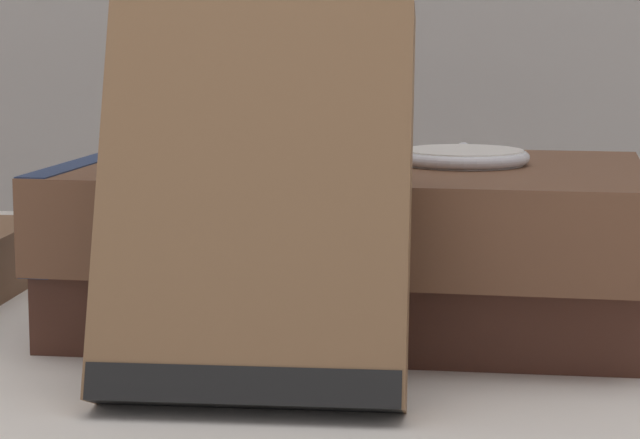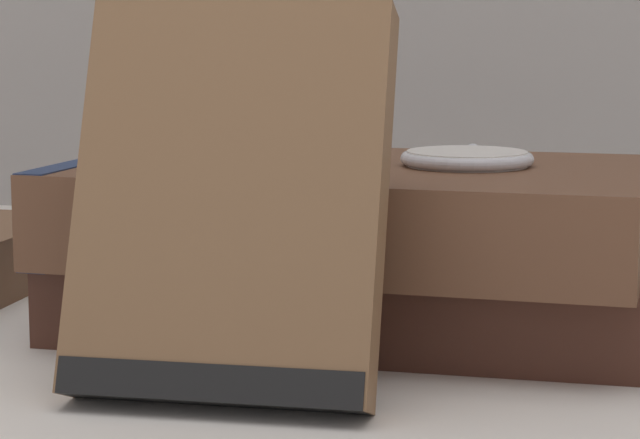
% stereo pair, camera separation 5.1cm
% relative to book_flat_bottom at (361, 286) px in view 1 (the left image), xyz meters
% --- Properties ---
extents(ground_plane, '(3.00, 3.00, 0.00)m').
position_rel_book_flat_bottom_xyz_m(ground_plane, '(0.00, -0.05, -0.02)').
color(ground_plane, silver).
extents(book_flat_bottom, '(0.25, 0.16, 0.03)m').
position_rel_book_flat_bottom_xyz_m(book_flat_bottom, '(0.00, 0.00, 0.00)').
color(book_flat_bottom, '#422319').
rests_on(book_flat_bottom, ground_plane).
extents(book_flat_top, '(0.24, 0.16, 0.04)m').
position_rel_book_flat_bottom_xyz_m(book_flat_top, '(-0.01, -0.01, 0.03)').
color(book_flat_top, brown).
rests_on(book_flat_top, book_flat_bottom).
extents(book_leaning_front, '(0.10, 0.06, 0.13)m').
position_rel_book_flat_bottom_xyz_m(book_leaning_front, '(-0.03, -0.11, 0.05)').
color(book_leaning_front, brown).
rests_on(book_leaning_front, ground_plane).
extents(pocket_watch, '(0.05, 0.06, 0.01)m').
position_rel_book_flat_bottom_xyz_m(pocket_watch, '(0.04, -0.01, 0.06)').
color(pocket_watch, silver).
rests_on(pocket_watch, book_flat_top).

